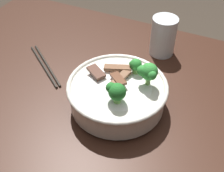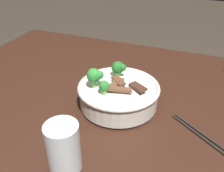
% 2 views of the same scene
% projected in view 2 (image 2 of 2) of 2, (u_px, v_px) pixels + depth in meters
% --- Properties ---
extents(dining_table, '(1.37, 0.95, 0.74)m').
position_uv_depth(dining_table, '(116.00, 118.00, 0.91)').
color(dining_table, '#381E14').
rests_on(dining_table, ground).
extents(rice_bowl, '(0.26, 0.26, 0.14)m').
position_uv_depth(rice_bowl, '(118.00, 92.00, 0.80)').
color(rice_bowl, silver).
rests_on(rice_bowl, dining_table).
extents(drinking_glass, '(0.08, 0.08, 0.13)m').
position_uv_depth(drinking_glass, '(64.00, 150.00, 0.59)').
color(drinking_glass, white).
rests_on(drinking_glass, dining_table).
extents(chopsticks_pair, '(0.20, 0.15, 0.01)m').
position_uv_depth(chopsticks_pair, '(204.00, 137.00, 0.70)').
color(chopsticks_pair, '#28231E').
rests_on(chopsticks_pair, dining_table).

